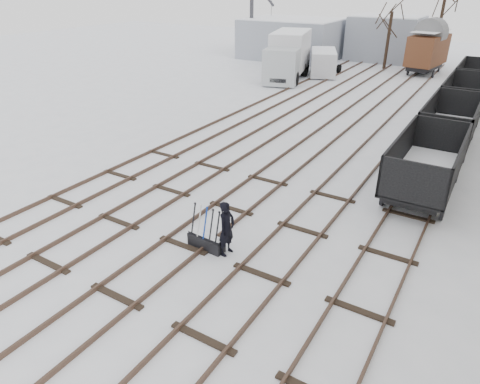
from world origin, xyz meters
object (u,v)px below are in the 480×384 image
at_px(box_van_wagon, 428,49).
at_px(lorry, 288,55).
at_px(panel_van, 323,62).
at_px(crane, 252,36).
at_px(ground_frame, 206,241).
at_px(worker, 227,229).
at_px(freight_wagon_a, 425,173).

xyz_separation_m(box_van_wagon, lorry, (-10.02, -8.42, -0.21)).
height_order(panel_van, crane, crane).
relative_size(ground_frame, crane, 0.17).
bearing_deg(crane, lorry, -36.81).
relative_size(worker, box_van_wagon, 0.35).
bearing_deg(freight_wagon_a, box_van_wagon, 100.24).
xyz_separation_m(freight_wagon_a, panel_van, (-12.57, 20.62, 0.21)).
bearing_deg(lorry, freight_wagon_a, -65.25).
bearing_deg(panel_van, ground_frame, -98.51).
xyz_separation_m(lorry, panel_van, (2.16, 2.96, -0.85)).
distance_m(lorry, panel_van, 3.76).
bearing_deg(worker, box_van_wagon, 2.08).
bearing_deg(box_van_wagon, panel_van, -137.02).
distance_m(ground_frame, freight_wagon_a, 9.58).
relative_size(ground_frame, worker, 0.80).
height_order(worker, freight_wagon_a, freight_wagon_a).
bearing_deg(ground_frame, box_van_wagon, 92.78).
bearing_deg(box_van_wagon, lorry, -131.77).
xyz_separation_m(panel_van, crane, (-10.43, 5.13, 1.10)).
bearing_deg(lorry, panel_van, 38.83).
distance_m(ground_frame, box_van_wagon, 34.12).
bearing_deg(crane, worker, -53.68).
relative_size(panel_van, crane, 0.64).
xyz_separation_m(ground_frame, crane, (-17.73, 33.72, 1.96)).
distance_m(freight_wagon_a, box_van_wagon, 26.54).
xyz_separation_m(lorry, crane, (-8.27, 8.08, 0.26)).
xyz_separation_m(freight_wagon_a, box_van_wagon, (-4.71, 26.08, 1.27)).
distance_m(box_van_wagon, panel_van, 9.63).
bearing_deg(lorry, crane, 120.59).
distance_m(panel_van, crane, 11.67).
distance_m(ground_frame, lorry, 27.37).
bearing_deg(ground_frame, lorry, 113.97).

